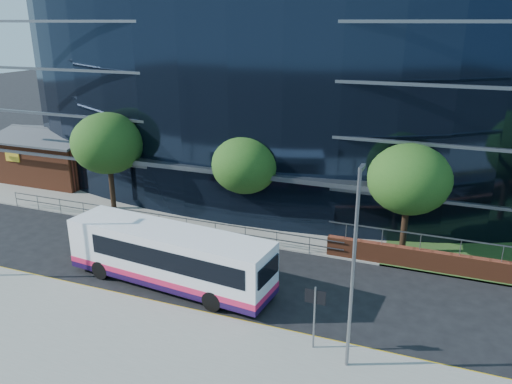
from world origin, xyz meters
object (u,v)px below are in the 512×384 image
at_px(tree_far_a, 108,143).
at_px(tree_far_c, 409,179).
at_px(brick_pavilion, 56,157).
at_px(street_sign, 315,305).
at_px(tree_far_b, 245,165).
at_px(streetlight_east, 354,266).
at_px(city_bus, 171,257).

distance_m(tree_far_a, tree_far_c, 20.00).
bearing_deg(brick_pavilion, street_sign, -29.65).
xyz_separation_m(street_sign, tree_far_c, (2.50, 10.59, 2.39)).
bearing_deg(tree_far_b, tree_far_a, -177.14).
relative_size(tree_far_b, tree_far_c, 0.93).
xyz_separation_m(street_sign, streetlight_east, (1.50, -0.59, 2.29)).
xyz_separation_m(tree_far_a, city_bus, (9.36, -7.94, -3.27)).
bearing_deg(brick_pavilion, tree_far_a, -26.55).
bearing_deg(tree_far_b, tree_far_c, -2.86).
relative_size(brick_pavilion, tree_far_c, 1.32).
height_order(brick_pavilion, city_bus, brick_pavilion).
bearing_deg(tree_far_c, brick_pavilion, 171.18).
xyz_separation_m(tree_far_b, city_bus, (-0.64, -8.44, -2.62)).
xyz_separation_m(tree_far_c, city_bus, (-10.64, -7.94, -2.94)).
relative_size(brick_pavilion, tree_far_b, 1.42).
relative_size(tree_far_b, city_bus, 0.54).
bearing_deg(city_bus, tree_far_a, 145.37).
bearing_deg(tree_far_c, city_bus, -143.26).
bearing_deg(street_sign, streetlight_east, -21.36).
height_order(tree_far_b, city_bus, tree_far_b).
height_order(streetlight_east, city_bus, streetlight_east).
height_order(tree_far_b, tree_far_c, tree_far_c).
height_order(street_sign, streetlight_east, streetlight_east).
bearing_deg(tree_far_b, city_bus, -94.33).
distance_m(street_sign, tree_far_c, 11.14).
bearing_deg(tree_far_b, street_sign, -55.92).
height_order(tree_far_a, city_bus, tree_far_a).
relative_size(street_sign, streetlight_east, 0.35).
distance_m(street_sign, tree_far_b, 13.54).
xyz_separation_m(tree_far_a, streetlight_east, (19.00, -11.17, -0.42)).
relative_size(tree_far_a, tree_far_b, 1.15).
relative_size(brick_pavilion, street_sign, 3.07).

